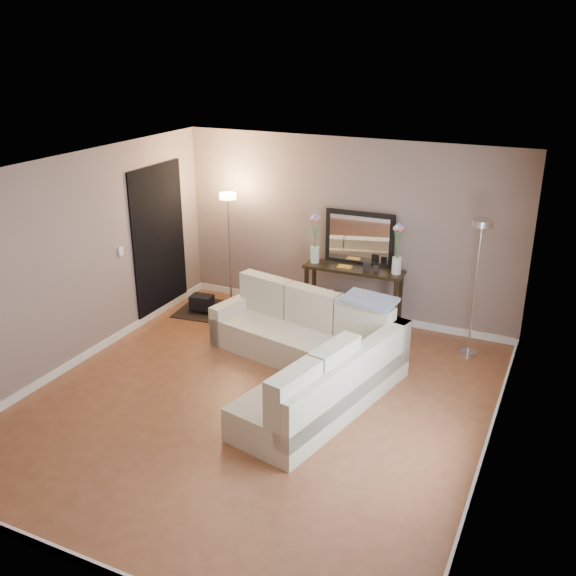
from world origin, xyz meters
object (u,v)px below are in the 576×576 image
at_px(console_table, 347,292).
at_px(floor_lamp_lit, 229,228).
at_px(sectional_sofa, 309,354).
at_px(floor_lamp_unlit, 478,261).

bearing_deg(console_table, floor_lamp_lit, -177.49).
relative_size(sectional_sofa, floor_lamp_lit, 1.65).
height_order(sectional_sofa, floor_lamp_lit, floor_lamp_lit).
relative_size(floor_lamp_lit, floor_lamp_unlit, 0.97).
bearing_deg(floor_lamp_unlit, floor_lamp_lit, 177.92).
relative_size(sectional_sofa, floor_lamp_unlit, 1.60).
height_order(console_table, floor_lamp_lit, floor_lamp_lit).
bearing_deg(sectional_sofa, floor_lamp_unlit, 42.39).
xyz_separation_m(console_table, floor_lamp_unlit, (1.77, -0.21, 0.78)).
bearing_deg(floor_lamp_unlit, console_table, 173.16).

